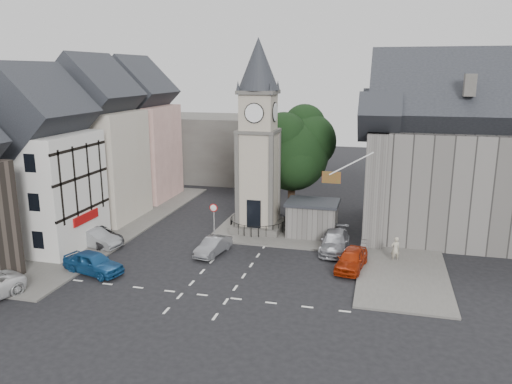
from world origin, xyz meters
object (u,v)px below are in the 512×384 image
(car_west_blue, at_px, (93,263))
(pedestrian, at_px, (395,249))
(car_east_red, at_px, (351,259))
(clock_tower, at_px, (258,138))
(stone_shelter, at_px, (312,219))

(car_west_blue, height_order, pedestrian, pedestrian)
(car_east_red, xyz_separation_m, pedestrian, (3.00, 2.30, 0.20))
(clock_tower, height_order, pedestrian, clock_tower)
(car_west_blue, xyz_separation_m, car_east_red, (17.16, 5.16, -0.04))
(stone_shelter, distance_m, pedestrian, 7.90)
(stone_shelter, relative_size, pedestrian, 2.30)
(car_west_blue, relative_size, car_east_red, 1.05)
(clock_tower, distance_m, pedestrian, 14.33)
(clock_tower, xyz_separation_m, car_east_red, (8.50, -6.93, -7.39))
(clock_tower, height_order, car_east_red, clock_tower)
(clock_tower, distance_m, stone_shelter, 8.15)
(clock_tower, bearing_deg, car_west_blue, -125.62)
(clock_tower, height_order, car_west_blue, clock_tower)
(stone_shelter, xyz_separation_m, car_east_red, (3.70, -6.43, -0.81))
(stone_shelter, relative_size, car_west_blue, 0.95)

